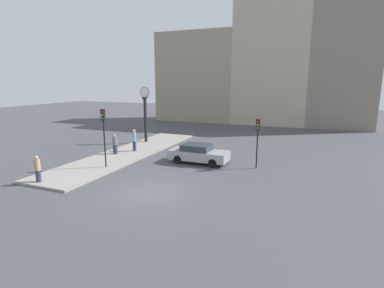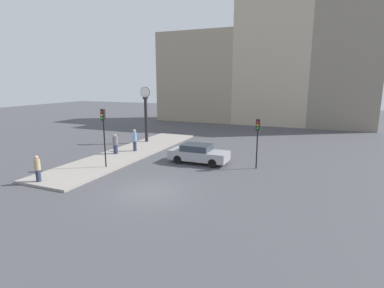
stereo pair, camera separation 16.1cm
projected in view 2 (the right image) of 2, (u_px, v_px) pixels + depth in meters
name	position (u px, v px, depth m)	size (l,w,h in m)	color
ground_plane	(150.00, 191.00, 16.54)	(120.00, 120.00, 0.00)	#47474C
sidewalk_corner	(130.00, 152.00, 25.32)	(3.97, 18.30, 0.15)	gray
building_row	(265.00, 66.00, 41.49)	(29.87, 5.00, 18.03)	gray
sedan_car	(198.00, 154.00, 22.21)	(4.36, 1.79, 1.40)	#9E9EA3
traffic_light_near	(104.00, 126.00, 20.20)	(0.26, 0.24, 4.01)	black
traffic_light_far	(258.00, 133.00, 20.41)	(0.26, 0.24, 3.46)	black
street_clock	(146.00, 114.00, 29.03)	(1.02, 0.37, 5.31)	black
pedestrian_grey_jacket	(115.00, 144.00, 24.45)	(0.42, 0.42, 1.62)	#2D334C
pedestrian_blue_stripe	(135.00, 140.00, 25.40)	(0.34, 0.34, 1.85)	#2D334C
pedestrian_tan_coat	(38.00, 169.00, 17.60)	(0.35, 0.35, 1.58)	#2D334C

